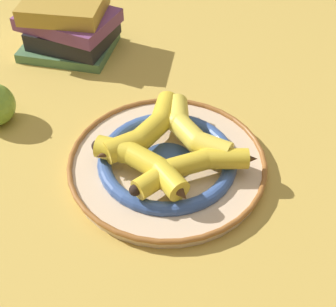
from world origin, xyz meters
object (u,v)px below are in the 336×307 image
object	(u,v)px
banana_b	(191,129)
book_stack	(68,26)
banana_d	(144,164)
banana_c	(192,166)
decorative_bowl	(168,162)
banana_a	(146,130)

from	to	relation	value
banana_b	book_stack	xyz separation A→B (m)	(-0.25, -0.34, 0.01)
book_stack	banana_d	bearing A→B (deg)	132.11
banana_c	book_stack	world-z (taller)	book_stack
banana_c	book_stack	bearing A→B (deg)	-78.95
book_stack	decorative_bowl	bearing A→B (deg)	138.75
banana_b	banana_c	xyz separation A→B (m)	(0.08, 0.02, -0.00)
decorative_bowl	book_stack	world-z (taller)	book_stack
banana_a	book_stack	distance (m)	0.38
banana_b	banana_a	bearing A→B (deg)	-119.44
decorative_bowl	banana_d	size ratio (longest dim) A/B	1.80
banana_a	banana_c	distance (m)	0.11
banana_d	book_stack	size ratio (longest dim) A/B	0.86
banana_a	decorative_bowl	bearing A→B (deg)	-101.52
banana_c	book_stack	xyz separation A→B (m)	(-0.33, -0.36, 0.01)
banana_a	banana_b	distance (m)	0.08
banana_a	book_stack	size ratio (longest dim) A/B	0.89
banana_a	banana_b	world-z (taller)	banana_a
decorative_bowl	book_stack	distance (m)	0.44
decorative_bowl	banana_d	xyz separation A→B (m)	(0.05, -0.03, 0.04)
banana_b	banana_c	distance (m)	0.09
decorative_bowl	banana_a	distance (m)	0.07
book_stack	banana_b	bearing A→B (deg)	146.36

